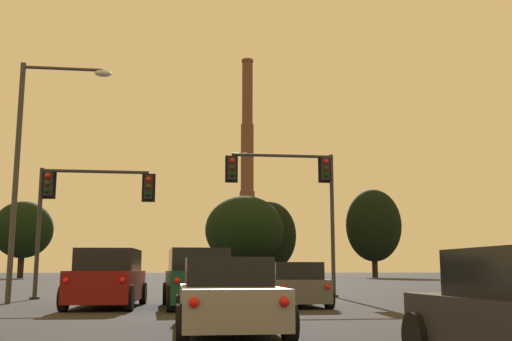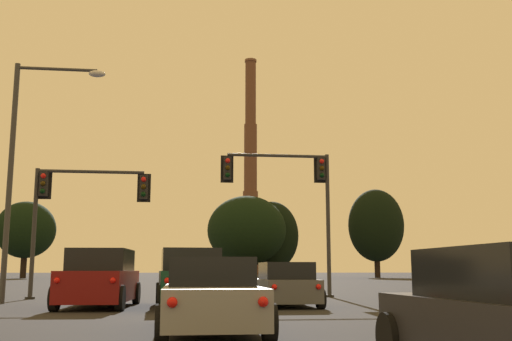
% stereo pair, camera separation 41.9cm
% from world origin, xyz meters
% --- Properties ---
extents(hatchback_right_lane_front, '(1.98, 4.13, 1.44)m').
position_xyz_m(hatchback_right_lane_front, '(2.87, 20.15, 0.66)').
color(hatchback_right_lane_front, '#4C4F54').
rests_on(hatchback_right_lane_front, ground_plane).
extents(suv_center_lane_front, '(2.31, 4.98, 1.86)m').
position_xyz_m(suv_center_lane_front, '(-0.27, 19.86, 0.90)').
color(suv_center_lane_front, '#0F3823').
rests_on(suv_center_lane_front, ground_plane).
extents(sedan_center_lane_second, '(1.98, 4.71, 1.43)m').
position_xyz_m(sedan_center_lane_second, '(0.02, 12.24, 0.67)').
color(sedan_center_lane_second, gray).
rests_on(sedan_center_lane_second, ground_plane).
extents(suv_left_lane_front, '(2.32, 4.98, 1.86)m').
position_xyz_m(suv_left_lane_front, '(-3.15, 20.35, 0.90)').
color(suv_left_lane_front, maroon).
rests_on(suv_left_lane_front, ground_plane).
extents(traffic_light_overhead_right, '(5.09, 0.50, 6.45)m').
position_xyz_m(traffic_light_overhead_right, '(4.45, 26.73, 4.91)').
color(traffic_light_overhead_right, '#2D2D30').
rests_on(traffic_light_overhead_right, ground_plane).
extents(traffic_light_overhead_left, '(4.97, 0.50, 5.47)m').
position_xyz_m(traffic_light_overhead_left, '(-5.09, 26.28, 4.17)').
color(traffic_light_overhead_left, '#2D2D30').
rests_on(traffic_light_overhead_left, ground_plane).
extents(street_lamp, '(3.37, 0.36, 8.91)m').
position_xyz_m(street_lamp, '(-6.35, 22.85, 5.46)').
color(street_lamp, '#38383A').
rests_on(street_lamp, ground_plane).
extents(smokestack, '(6.80, 6.80, 61.75)m').
position_xyz_m(smokestack, '(18.55, 165.76, 24.15)').
color(smokestack, '#523427').
rests_on(smokestack, ground_plane).
extents(treeline_left_mid, '(8.88, 7.99, 14.06)m').
position_xyz_m(treeline_left_mid, '(30.37, 92.85, 8.27)').
color(treeline_left_mid, black).
rests_on(treeline_left_mid, ground_plane).
extents(treeline_right_mid, '(8.62, 7.76, 12.27)m').
position_xyz_m(treeline_right_mid, '(14.09, 96.59, 6.70)').
color(treeline_right_mid, black).
rests_on(treeline_right_mid, ground_plane).
extents(treeline_center_right, '(12.42, 11.18, 12.81)m').
position_xyz_m(treeline_center_right, '(9.70, 94.00, 7.38)').
color(treeline_center_right, black).
rests_on(treeline_center_right, ground_plane).
extents(treeline_far_right, '(8.76, 7.89, 11.39)m').
position_xyz_m(treeline_far_right, '(-23.62, 93.29, 7.13)').
color(treeline_far_right, black).
rests_on(treeline_far_right, ground_plane).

